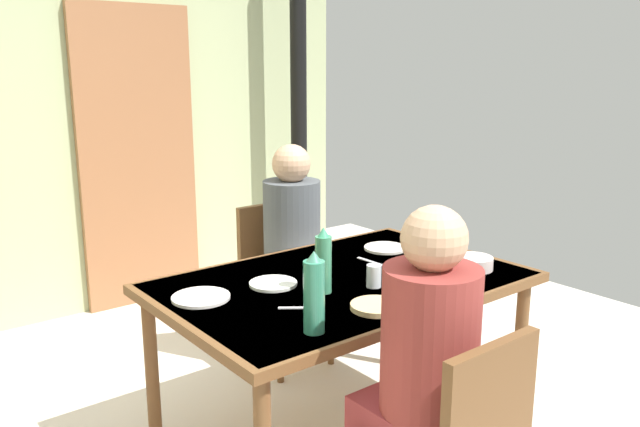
% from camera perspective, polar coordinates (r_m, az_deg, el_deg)
% --- Properties ---
extents(wall_back, '(4.22, 0.10, 2.50)m').
position_cam_1_polar(wall_back, '(4.37, -22.21, 7.38)').
color(wall_back, '#A6B182').
rests_on(wall_back, ground_plane).
extents(door_wooden, '(0.80, 0.05, 2.00)m').
position_cam_1_polar(door_wooden, '(4.48, -15.88, 4.71)').
color(door_wooden, '#965F3D').
rests_on(door_wooden, ground_plane).
extents(stove_pipe_column, '(0.12, 0.12, 2.50)m').
position_cam_1_polar(stove_pipe_column, '(4.78, -1.91, 8.74)').
color(stove_pipe_column, black).
rests_on(stove_pipe_column, ground_plane).
extents(dining_table, '(1.50, 0.98, 0.75)m').
position_cam_1_polar(dining_table, '(2.70, 1.99, -7.13)').
color(dining_table, brown).
rests_on(dining_table, ground_plane).
extents(chair_far_diner, '(0.40, 0.40, 0.87)m').
position_cam_1_polar(chair_far_diner, '(3.54, -3.62, -5.30)').
color(chair_far_diner, brown).
rests_on(chair_far_diner, ground_plane).
extents(person_near_diner, '(0.30, 0.37, 0.77)m').
position_cam_1_polar(person_near_diner, '(2.02, 9.44, -11.41)').
color(person_near_diner, maroon).
rests_on(person_near_diner, ground_plane).
extents(person_far_diner, '(0.30, 0.37, 0.77)m').
position_cam_1_polar(person_far_diner, '(3.36, -2.37, -1.28)').
color(person_far_diner, '#555459').
rests_on(person_far_diner, ground_plane).
extents(water_bottle_green_near, '(0.07, 0.07, 0.28)m').
position_cam_1_polar(water_bottle_green_near, '(2.12, -0.48, -7.19)').
color(water_bottle_green_near, '#328668').
rests_on(water_bottle_green_near, dining_table).
extents(water_bottle_green_far, '(0.06, 0.06, 0.26)m').
position_cam_1_polar(water_bottle_green_far, '(2.48, 0.30, -4.36)').
color(water_bottle_green_far, '#3D8D64').
rests_on(water_bottle_green_far, dining_table).
extents(serving_bowl_center, '(0.17, 0.17, 0.05)m').
position_cam_1_polar(serving_bowl_center, '(2.87, 13.47, -4.29)').
color(serving_bowl_center, silver).
rests_on(serving_bowl_center, dining_table).
extents(dinner_plate_near_left, '(0.22, 0.22, 0.01)m').
position_cam_1_polar(dinner_plate_near_left, '(2.49, -10.55, -7.34)').
color(dinner_plate_near_left, white).
rests_on(dinner_plate_near_left, dining_table).
extents(dinner_plate_near_right, '(0.19, 0.19, 0.01)m').
position_cam_1_polar(dinner_plate_near_right, '(2.61, -4.19, -6.23)').
color(dinner_plate_near_right, white).
rests_on(dinner_plate_near_right, dining_table).
extents(dinner_plate_far_center, '(0.20, 0.20, 0.01)m').
position_cam_1_polar(dinner_plate_far_center, '(3.10, 5.83, -3.07)').
color(dinner_plate_far_center, white).
rests_on(dinner_plate_far_center, dining_table).
extents(drinking_glass_by_near_diner, '(0.06, 0.06, 0.09)m').
position_cam_1_polar(drinking_glass_by_near_diner, '(2.57, 4.81, -5.55)').
color(drinking_glass_by_near_diner, silver).
rests_on(drinking_glass_by_near_diner, dining_table).
extents(bread_plate_sliced, '(0.19, 0.19, 0.02)m').
position_cam_1_polar(bread_plate_sliced, '(2.36, 5.03, -8.24)').
color(bread_plate_sliced, '#DBB77A').
rests_on(bread_plate_sliced, dining_table).
extents(cutlery_knife_near, '(0.02, 0.15, 0.00)m').
position_cam_1_polar(cutlery_knife_near, '(2.90, 4.43, -4.25)').
color(cutlery_knife_near, silver).
rests_on(cutlery_knife_near, dining_table).
extents(cutlery_fork_near, '(0.11, 0.13, 0.00)m').
position_cam_1_polar(cutlery_fork_near, '(2.56, 10.75, -6.85)').
color(cutlery_fork_near, silver).
rests_on(cutlery_fork_near, dining_table).
extents(cutlery_knife_far, '(0.13, 0.10, 0.00)m').
position_cam_1_polar(cutlery_knife_far, '(2.36, -1.90, -8.39)').
color(cutlery_knife_far, silver).
rests_on(cutlery_knife_far, dining_table).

